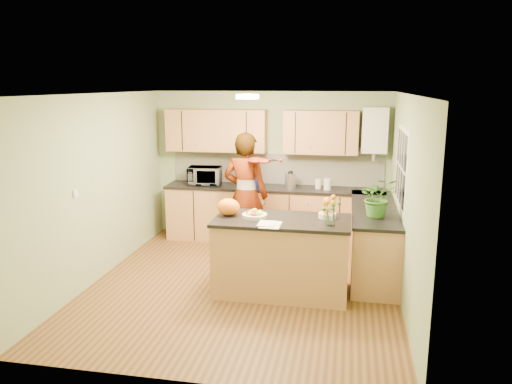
# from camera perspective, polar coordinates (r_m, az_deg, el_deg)

# --- Properties ---
(floor) EXTENTS (4.50, 4.50, 0.00)m
(floor) POSITION_cam_1_polar(r_m,az_deg,el_deg) (6.75, -1.43, -10.58)
(floor) COLOR #553318
(floor) RESTS_ON ground
(ceiling) EXTENTS (4.00, 4.50, 0.02)m
(ceiling) POSITION_cam_1_polar(r_m,az_deg,el_deg) (6.22, -1.55, 11.14)
(ceiling) COLOR white
(ceiling) RESTS_ON wall_back
(wall_back) EXTENTS (4.00, 0.02, 2.50)m
(wall_back) POSITION_cam_1_polar(r_m,az_deg,el_deg) (8.55, 1.68, 3.04)
(wall_back) COLOR #94A978
(wall_back) RESTS_ON floor
(wall_front) EXTENTS (4.00, 0.02, 2.50)m
(wall_front) POSITION_cam_1_polar(r_m,az_deg,el_deg) (4.28, -7.86, -6.58)
(wall_front) COLOR #94A978
(wall_front) RESTS_ON floor
(wall_left) EXTENTS (0.02, 4.50, 2.50)m
(wall_left) POSITION_cam_1_polar(r_m,az_deg,el_deg) (7.06, -17.57, 0.49)
(wall_left) COLOR #94A978
(wall_left) RESTS_ON floor
(wall_right) EXTENTS (0.02, 4.50, 2.50)m
(wall_right) POSITION_cam_1_polar(r_m,az_deg,el_deg) (6.27, 16.68, -0.89)
(wall_right) COLOR #94A978
(wall_right) RESTS_ON floor
(back_counter) EXTENTS (3.64, 0.62, 0.94)m
(back_counter) POSITION_cam_1_polar(r_m,az_deg,el_deg) (8.40, 2.00, -2.56)
(back_counter) COLOR #A16E40
(back_counter) RESTS_ON floor
(right_counter) EXTENTS (0.62, 2.24, 0.94)m
(right_counter) POSITION_cam_1_polar(r_m,az_deg,el_deg) (7.27, 13.27, -5.27)
(right_counter) COLOR #A16E40
(right_counter) RESTS_ON floor
(splashback) EXTENTS (3.60, 0.02, 0.52)m
(splashback) POSITION_cam_1_polar(r_m,az_deg,el_deg) (8.52, 2.32, 2.67)
(splashback) COLOR white
(splashback) RESTS_ON back_counter
(upper_cabinets) EXTENTS (3.20, 0.34, 0.70)m
(upper_cabinets) POSITION_cam_1_polar(r_m,az_deg,el_deg) (8.33, 0.32, 6.97)
(upper_cabinets) COLOR #A16E40
(upper_cabinets) RESTS_ON wall_back
(boiler) EXTENTS (0.40, 0.30, 0.86)m
(boiler) POSITION_cam_1_polar(r_m,az_deg,el_deg) (8.21, 13.41, 6.88)
(boiler) COLOR white
(boiler) RESTS_ON wall_back
(window_right) EXTENTS (0.01, 1.30, 1.05)m
(window_right) POSITION_cam_1_polar(r_m,az_deg,el_deg) (6.80, 16.27, 2.71)
(window_right) COLOR white
(window_right) RESTS_ON wall_right
(light_switch) EXTENTS (0.02, 0.09, 0.09)m
(light_switch) POSITION_cam_1_polar(r_m,az_deg,el_deg) (6.53, -19.94, -0.15)
(light_switch) COLOR white
(light_switch) RESTS_ON wall_left
(ceiling_lamp) EXTENTS (0.30, 0.30, 0.07)m
(ceiling_lamp) POSITION_cam_1_polar(r_m,az_deg,el_deg) (6.52, -0.99, 10.86)
(ceiling_lamp) COLOR #FFEABF
(ceiling_lamp) RESTS_ON ceiling
(peninsula_island) EXTENTS (1.70, 0.87, 0.97)m
(peninsula_island) POSITION_cam_1_polar(r_m,az_deg,el_deg) (6.38, 2.96, -7.29)
(peninsula_island) COLOR #A16E40
(peninsula_island) RESTS_ON floor
(fruit_dish) EXTENTS (0.32, 0.32, 0.11)m
(fruit_dish) POSITION_cam_1_polar(r_m,az_deg,el_deg) (6.27, -0.16, -2.54)
(fruit_dish) COLOR beige
(fruit_dish) RESTS_ON peninsula_island
(orange_bowl) EXTENTS (0.22, 0.22, 0.13)m
(orange_bowl) POSITION_cam_1_polar(r_m,az_deg,el_deg) (6.32, 8.15, -2.48)
(orange_bowl) COLOR beige
(orange_bowl) RESTS_ON peninsula_island
(flower_vase) EXTENTS (0.24, 0.24, 0.44)m
(flower_vase) POSITION_cam_1_polar(r_m,az_deg,el_deg) (5.94, 8.55, -1.11)
(flower_vase) COLOR silver
(flower_vase) RESTS_ON peninsula_island
(orange_bag) EXTENTS (0.36, 0.34, 0.22)m
(orange_bag) POSITION_cam_1_polar(r_m,az_deg,el_deg) (6.38, -3.17, -1.72)
(orange_bag) COLOR orange
(orange_bag) RESTS_ON peninsula_island
(papers) EXTENTS (0.24, 0.33, 0.01)m
(papers) POSITION_cam_1_polar(r_m,az_deg,el_deg) (5.96, 1.66, -3.74)
(papers) COLOR silver
(papers) RESTS_ON peninsula_island
(violinist) EXTENTS (0.77, 0.57, 1.92)m
(violinist) POSITION_cam_1_polar(r_m,az_deg,el_deg) (7.58, -1.19, -0.37)
(violinist) COLOR tan
(violinist) RESTS_ON floor
(violin) EXTENTS (0.71, 0.61, 0.18)m
(violin) POSITION_cam_1_polar(r_m,az_deg,el_deg) (7.22, -0.02, 3.65)
(violin) COLOR #580F05
(violin) RESTS_ON violinist
(microwave) EXTENTS (0.58, 0.42, 0.30)m
(microwave) POSITION_cam_1_polar(r_m,az_deg,el_deg) (8.53, -5.90, 1.88)
(microwave) COLOR white
(microwave) RESTS_ON back_counter
(blue_box) EXTENTS (0.31, 0.25, 0.23)m
(blue_box) POSITION_cam_1_polar(r_m,az_deg,el_deg) (8.31, -0.70, 1.41)
(blue_box) COLOR #212597
(blue_box) RESTS_ON back_counter
(kettle) EXTENTS (0.18, 0.18, 0.33)m
(kettle) POSITION_cam_1_polar(r_m,az_deg,el_deg) (8.21, 3.96, 1.40)
(kettle) COLOR silver
(kettle) RESTS_ON back_counter
(jar_cream) EXTENTS (0.12, 0.12, 0.16)m
(jar_cream) POSITION_cam_1_polar(r_m,az_deg,el_deg) (8.21, 7.14, 0.92)
(jar_cream) COLOR beige
(jar_cream) RESTS_ON back_counter
(jar_white) EXTENTS (0.15, 0.15, 0.18)m
(jar_white) POSITION_cam_1_polar(r_m,az_deg,el_deg) (8.14, 8.16, 0.87)
(jar_white) COLOR white
(jar_white) RESTS_ON back_counter
(potted_plant) EXTENTS (0.53, 0.47, 0.52)m
(potted_plant) POSITION_cam_1_polar(r_m,az_deg,el_deg) (6.57, 13.77, -0.59)
(potted_plant) COLOR #366F25
(potted_plant) RESTS_ON right_counter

